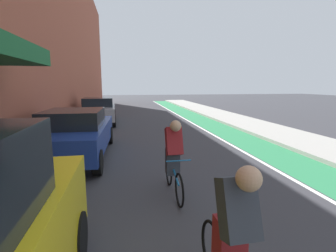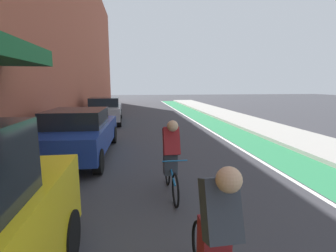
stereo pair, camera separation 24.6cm
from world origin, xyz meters
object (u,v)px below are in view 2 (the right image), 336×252
Objects in this scene: parked_sedan_silver at (105,110)px; cyclist_lead at (218,243)px; cyclist_mid at (171,157)px; parked_sedan_blue at (79,132)px.

cyclist_lead is at bearing -79.22° from parked_sedan_silver.
cyclist_mid is (2.48, -10.31, 0.02)m from parked_sedan_silver.
parked_sedan_silver is 2.72× the size of cyclist_mid.
cyclist_lead is (2.50, -13.12, 0.02)m from parked_sedan_silver.
parked_sedan_blue is 6.45m from cyclist_lead.
parked_sedan_blue is at bearing 112.81° from cyclist_lead.
cyclist_lead reaches higher than parked_sedan_blue.
parked_sedan_blue is 4.00m from cyclist_mid.
parked_sedan_blue is at bearing -90.03° from parked_sedan_silver.
cyclist_mid is at bearing -76.50° from parked_sedan_silver.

